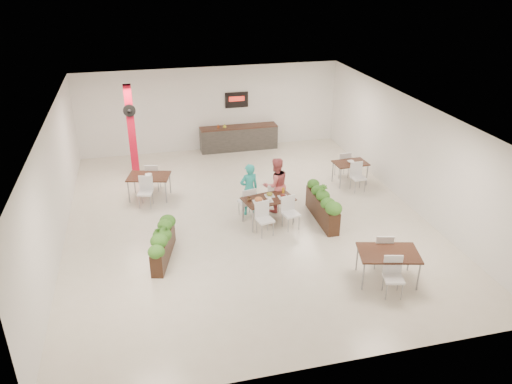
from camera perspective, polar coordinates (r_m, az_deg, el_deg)
ground at (r=14.51m, az=-1.16°, el=-2.96°), size 12.00×12.00×0.00m
room_shell at (r=13.68m, az=-1.23°, el=4.46°), size 10.10×12.10×3.22m
red_column at (r=17.09m, az=-14.02°, el=6.72°), size 0.40×0.41×3.20m
service_counter at (r=19.59m, az=-1.98°, el=6.27°), size 3.00×0.64×2.20m
main_table at (r=13.99m, az=1.39°, el=-1.17°), size 1.53×1.83×0.92m
diner_man at (r=14.42m, az=-0.79°, el=0.32°), size 0.63×0.48×1.57m
diner_woman at (r=14.58m, az=2.27°, el=0.81°), size 0.92×0.78×1.67m
planter_left at (r=12.61m, az=-10.62°, el=-5.51°), size 0.78×1.82×0.98m
planter_right at (r=14.29m, az=7.60°, el=-1.35°), size 0.44×2.10×1.10m
side_table_a at (r=15.79m, az=-12.13°, el=1.44°), size 1.44×1.67×0.92m
side_table_b at (r=16.75m, az=10.73°, el=2.92°), size 1.11×1.64×0.92m
side_table_c at (r=11.93m, az=14.88°, el=-7.13°), size 1.55×1.67×0.92m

